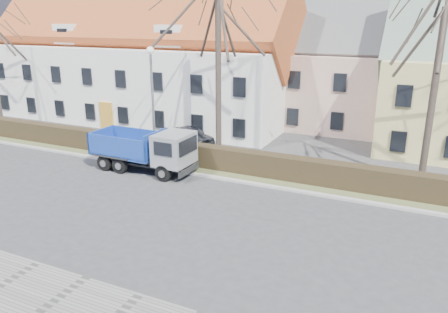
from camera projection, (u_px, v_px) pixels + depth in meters
The scene contains 12 objects.
ground at pixel (178, 211), 20.06m from camera, with size 120.00×120.00×0.00m, color #38383A.
curb_far at pixel (221, 178), 24.01m from camera, with size 80.00×0.30×0.12m, color #A4A09A.
grass_strip at pixel (232, 170), 25.39m from camera, with size 80.00×3.00×0.10m, color #515A32.
hedge at pixel (231, 161), 25.04m from camera, with size 60.00×0.90×1.30m, color black.
building_white at pixel (141, 63), 37.67m from camera, with size 26.80×10.80×9.50m, color white, non-canonical shape.
building_pink at pixel (350, 77), 34.49m from camera, with size 10.80×8.80×8.00m, color #CDA291, non-canonical shape.
tree_1 at pixel (218, 55), 26.28m from camera, with size 9.20×9.20×12.65m, color #342A24, non-canonical shape.
tree_2 at pixel (435, 81), 21.69m from camera, with size 8.00×8.00×11.00m, color #342A24, non-canonical shape.
dump_truck at pixel (140, 149), 25.10m from camera, with size 6.43×2.39×2.57m, color navy, non-canonical shape.
streetlight at pixel (153, 102), 27.41m from camera, with size 0.54×0.54×6.92m, color gray, non-canonical shape.
cart_frame at pixel (118, 156), 26.82m from camera, with size 0.79×0.45×0.72m, color silver, non-canonical shape.
parked_car_a at pixel (192, 135), 30.69m from camera, with size 1.46×3.63×1.24m, color #28292F.
Camera 1 is at (9.69, -15.72, 8.50)m, focal length 35.00 mm.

